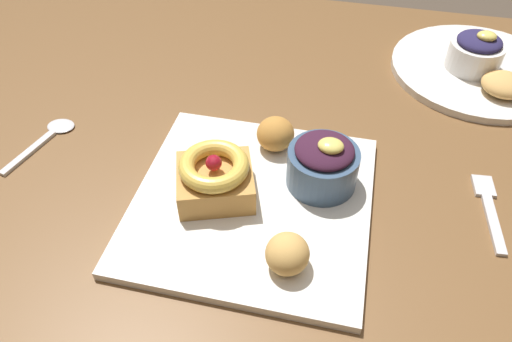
{
  "coord_description": "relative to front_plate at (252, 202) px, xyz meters",
  "views": [
    {
      "loc": [
        0.13,
        -0.5,
        1.18
      ],
      "look_at": [
        0.04,
        -0.1,
        0.77
      ],
      "focal_mm": 34.15,
      "sensor_mm": 36.0,
      "label": 1
    }
  ],
  "objects": [
    {
      "name": "dining_table",
      "position": [
        -0.04,
        0.12,
        -0.09
      ],
      "size": [
        1.58,
        0.92,
        0.73
      ],
      "color": "brown",
      "rests_on": "ground_plane"
    },
    {
      "name": "front_plate",
      "position": [
        0.0,
        0.0,
        0.0
      ],
      "size": [
        0.28,
        0.28,
        0.01
      ],
      "primitive_type": "cube",
      "color": "white",
      "rests_on": "dining_table"
    },
    {
      "name": "cake_slice",
      "position": [
        -0.05,
        -0.0,
        0.03
      ],
      "size": [
        0.11,
        0.11,
        0.06
      ],
      "rotation": [
        0.0,
        0.0,
        0.34
      ],
      "color": "#C68E47",
      "rests_on": "front_plate"
    },
    {
      "name": "berry_ramekin",
      "position": [
        0.08,
        0.05,
        0.04
      ],
      "size": [
        0.09,
        0.09,
        0.07
      ],
      "color": "#3D5675",
      "rests_on": "front_plate"
    },
    {
      "name": "fritter_front",
      "position": [
        0.06,
        -0.09,
        0.03
      ],
      "size": [
        0.05,
        0.05,
        0.04
      ],
      "primitive_type": "ellipsoid",
      "color": "tan",
      "rests_on": "front_plate"
    },
    {
      "name": "fritter_middle",
      "position": [
        0.01,
        0.1,
        0.03
      ],
      "size": [
        0.05,
        0.05,
        0.04
      ],
      "primitive_type": "ellipsoid",
      "color": "#BC7F38",
      "rests_on": "front_plate"
    },
    {
      "name": "back_plate",
      "position": [
        0.3,
        0.37,
        0.0
      ],
      "size": [
        0.28,
        0.28,
        0.01
      ],
      "primitive_type": "cylinder",
      "color": "white",
      "rests_on": "dining_table"
    },
    {
      "name": "back_ramekin",
      "position": [
        0.28,
        0.36,
        0.03
      ],
      "size": [
        0.08,
        0.08,
        0.07
      ],
      "color": "white",
      "rests_on": "back_plate"
    },
    {
      "name": "back_pastry",
      "position": [
        0.32,
        0.3,
        0.02
      ],
      "size": [
        0.07,
        0.07,
        0.03
      ],
      "primitive_type": "ellipsoid",
      "color": "tan",
      "rests_on": "back_plate"
    },
    {
      "name": "fork",
      "position": [
        0.28,
        0.06,
        -0.0
      ],
      "size": [
        0.03,
        0.13,
        0.0
      ],
      "rotation": [
        0.0,
        0.0,
        1.66
      ],
      "color": "silver",
      "rests_on": "dining_table"
    },
    {
      "name": "spoon",
      "position": [
        -0.31,
        0.06,
        -0.0
      ],
      "size": [
        0.05,
        0.13,
        0.0
      ],
      "rotation": [
        0.0,
        0.0,
        1.33
      ],
      "color": "silver",
      "rests_on": "dining_table"
    }
  ]
}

